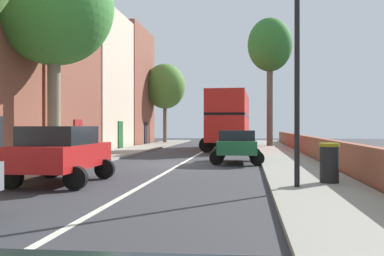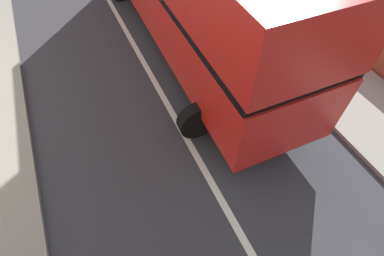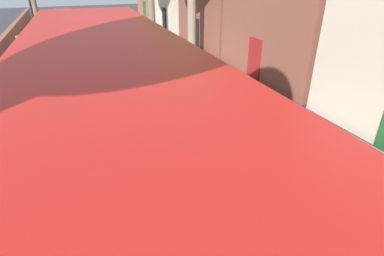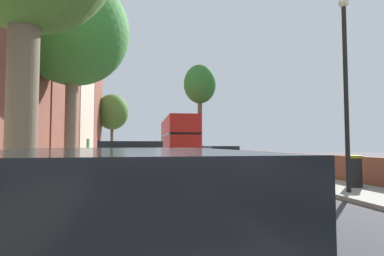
{
  "view_description": "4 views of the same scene",
  "coord_description": "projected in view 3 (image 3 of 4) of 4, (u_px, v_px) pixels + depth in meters",
  "views": [
    {
      "loc": [
        3.02,
        -18.9,
        1.71
      ],
      "look_at": [
        -0.27,
        6.02,
        1.61
      ],
      "focal_mm": 39.86,
      "sensor_mm": 36.0,
      "label": 1
    },
    {
      "loc": [
        -1.71,
        4.85,
        5.95
      ],
      "look_at": [
        -0.29,
        7.89,
        1.7
      ],
      "focal_mm": 26.93,
      "sensor_mm": 36.0,
      "label": 2
    },
    {
      "loc": [
        2.11,
        17.14,
        4.98
      ],
      "look_at": [
        -0.68,
        10.03,
        1.06
      ],
      "focal_mm": 28.24,
      "sensor_mm": 36.0,
      "label": 3
    },
    {
      "loc": [
        -2.38,
        -15.8,
        1.64
      ],
      "look_at": [
        1.59,
        4.71,
        2.77
      ],
      "focal_mm": 27.75,
      "sensor_mm": 36.0,
      "label": 4
    }
  ],
  "objects": [
    {
      "name": "parked_car_red_left_1",
      "position": [
        134.0,
        32.0,
        23.19
      ],
      "size": [
        2.51,
        4.01,
        1.71
      ],
      "color": "#AD1919",
      "rests_on": "ground"
    },
    {
      "name": "litter_bin_right",
      "position": [
        22.0,
        44.0,
        20.49
      ],
      "size": [
        0.55,
        0.55,
        1.12
      ],
      "color": "black",
      "rests_on": "sidewalk_right"
    },
    {
      "name": "parked_car_silver_right_2",
      "position": [
        63.0,
        16.0,
        32.15
      ],
      "size": [
        2.61,
        4.3,
        1.61
      ],
      "color": "#B7BABF",
      "rests_on": "ground"
    },
    {
      "name": "double_decker_bus",
      "position": [
        116.0,
        148.0,
        5.08
      ],
      "size": [
        3.76,
        11.02,
        4.06
      ],
      "color": "red",
      "rests_on": "ground"
    },
    {
      "name": "sidewalk_left",
      "position": [
        196.0,
        62.0,
        18.72
      ],
      "size": [
        2.6,
        60.0,
        0.12
      ],
      "primitive_type": "cube",
      "color": "gray",
      "rests_on": "ground"
    },
    {
      "name": "sidewalk_right",
      "position": [
        20.0,
        80.0,
        15.54
      ],
      "size": [
        2.6,
        60.0,
        0.12
      ],
      "primitive_type": "cube",
      "color": "gray",
      "rests_on": "ground"
    },
    {
      "name": "road_centre_line",
      "position": [
        117.0,
        71.0,
        17.15
      ],
      "size": [
        0.16,
        54.0,
        0.01
      ],
      "primitive_type": "cube",
      "color": "silver",
      "rests_on": "ground"
    },
    {
      "name": "ground_plane",
      "position": [
        117.0,
        71.0,
        17.15
      ],
      "size": [
        84.0,
        84.0,
        0.0
      ],
      "primitive_type": "plane",
      "color": "#333338"
    },
    {
      "name": "parked_car_green_right_3",
      "position": [
        67.0,
        65.0,
        15.07
      ],
      "size": [
        2.46,
        4.18,
        1.53
      ],
      "color": "#1E6038",
      "rests_on": "ground"
    },
    {
      "name": "parked_car_grey_left_0",
      "position": [
        120.0,
        21.0,
        28.72
      ],
      "size": [
        2.47,
        4.43,
        1.6
      ],
      "color": "slate",
      "rests_on": "ground"
    }
  ]
}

